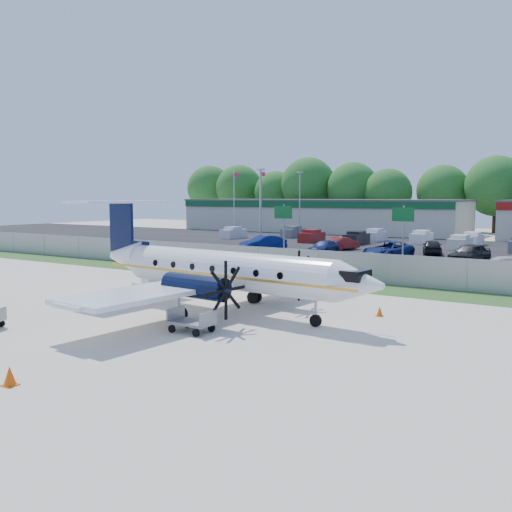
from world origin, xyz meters
The scene contains 28 objects.
ground centered at (0.00, 0.00, 0.00)m, with size 170.00×170.00×0.00m, color beige.
grass_verge centered at (0.00, 12.00, 0.01)m, with size 170.00×4.00×0.02m, color #2D561E.
access_road centered at (0.00, 19.00, 0.01)m, with size 170.00×8.00×0.02m, color black.
parking_lot centered at (0.00, 40.00, 0.01)m, with size 170.00×32.00×0.02m, color black.
perimeter_fence centered at (0.00, 14.00, 1.00)m, with size 120.00×0.06×1.99m.
building_west centered at (-24.00, 61.98, 2.63)m, with size 46.40×12.40×5.24m.
sign_left centered at (-8.00, 22.91, 3.61)m, with size 1.80×0.26×5.00m.
sign_mid centered at (3.00, 22.91, 3.61)m, with size 1.80×0.26×5.00m.
flagpole_west centered at (-35.92, 55.00, 5.64)m, with size 1.06×0.12×10.00m.
flagpole_east centered at (-30.92, 55.00, 5.64)m, with size 1.06×0.12×10.00m.
light_pole_nw centered at (-20.00, 38.00, 5.23)m, with size 0.90×0.35×9.09m.
light_pole_sw centered at (-20.00, 48.00, 5.23)m, with size 0.90×0.35×9.09m.
tree_line centered at (0.00, 74.00, 0.00)m, with size 112.00×6.00×14.00m, color #205E1B, non-canonical shape.
aircraft centered at (1.08, 1.12, 2.12)m, with size 17.80×17.54×5.49m.
pushback_tug centered at (-4.66, 2.22, 0.56)m, with size 2.48×2.14×1.18m.
baggage_cart_far centered at (2.65, -3.12, 0.46)m, with size 1.88×1.16×0.98m.
cone_nose centered at (8.15, 4.35, 0.23)m, with size 0.34×0.34×0.48m.
cone_port_wing centered at (2.35, -11.43, 0.29)m, with size 0.42×0.42×0.60m.
cone_starboard_wing centered at (-0.21, 12.79, 0.25)m, with size 0.37×0.37×0.53m.
road_car_west centered at (-23.83, 17.09, 0.00)m, with size 1.98×4.93×1.68m, color #595B5E.
road_car_mid centered at (10.90, 20.02, 0.00)m, with size 2.32×5.71×1.66m, color beige.
parked_car_a centered at (-13.80, 28.66, 0.00)m, with size 1.77×5.08×1.67m, color navy.
parked_car_b centered at (-7.38, 29.84, 0.00)m, with size 1.81×4.46×1.29m, color navy.
parked_car_c centered at (-0.23, 28.49, 0.00)m, with size 2.75×5.95×1.65m, color navy.
parked_car_d centered at (6.79, 29.14, 0.00)m, with size 2.03×5.05×1.72m, color black.
parked_car_f centered at (-7.41, 34.56, 0.00)m, with size 1.50×4.31×1.42m, color maroon.
parked_car_g centered at (1.98, 35.02, 0.00)m, with size 1.77×4.39×1.50m, color black.
far_parking_rows centered at (0.00, 45.00, 0.00)m, with size 56.00×10.00×1.60m, color gray, non-canonical shape.
Camera 1 is at (17.80, -21.50, 5.74)m, focal length 40.00 mm.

